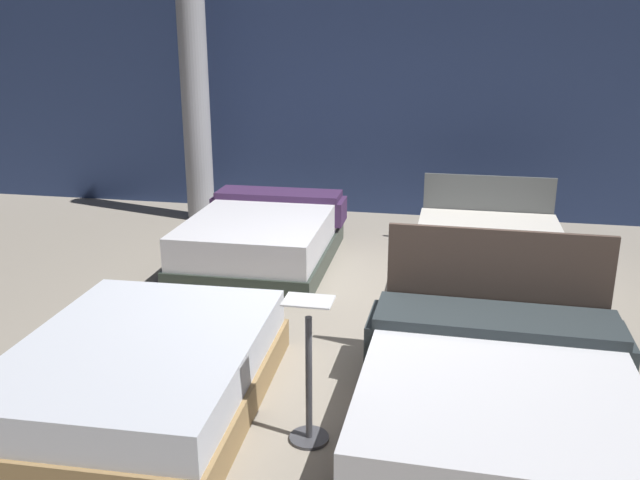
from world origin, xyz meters
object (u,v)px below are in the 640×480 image
bed_1 (497,397)px  bed_2 (262,238)px  bed_3 (489,255)px  price_sign (309,389)px  support_pillar (194,82)px  bed_0 (142,372)px

bed_1 → bed_2: bearing=130.3°
bed_1 → bed_2: bed_1 is taller
bed_3 → bed_1: bearing=-91.2°
price_sign → support_pillar: support_pillar is taller
bed_3 → price_sign: bearing=-110.1°
bed_0 → support_pillar: size_ratio=0.59×
bed_2 → price_sign: (1.17, -3.08, 0.07)m
bed_3 → price_sign: size_ratio=2.37×
price_sign → support_pillar: size_ratio=0.26×
bed_0 → bed_3: size_ratio=0.96×
bed_2 → support_pillar: support_pillar is taller
support_pillar → bed_1: bearing=-50.5°
bed_0 → price_sign: bearing=-11.0°
bed_0 → bed_1: bed_1 is taller
bed_2 → support_pillar: bearing=128.9°
bed_0 → bed_1: (2.25, 0.12, 0.01)m
bed_0 → price_sign: (1.16, -0.19, 0.12)m
bed_0 → support_pillar: bearing=104.4°
price_sign → bed_2: bearing=110.9°
bed_0 → bed_3: bed_3 is taller
bed_3 → support_pillar: 4.21m
bed_3 → support_pillar: size_ratio=0.61×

